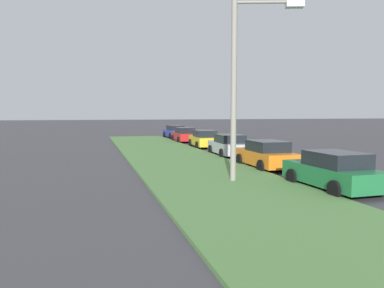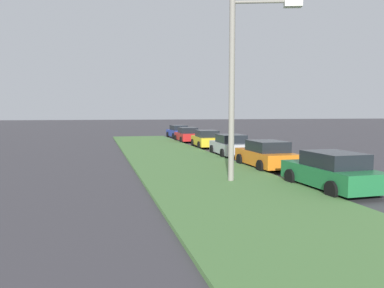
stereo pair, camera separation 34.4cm
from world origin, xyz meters
name	(u,v)px [view 2 (the right image)]	position (x,y,z in m)	size (l,w,h in m)	color
grass_median	(216,181)	(10.00, 6.23, 0.06)	(60.00, 6.00, 0.12)	#517F42
parked_car_green	(331,172)	(7.51, 2.45, 0.72)	(4.34, 2.10, 1.47)	#1E6B38
parked_car_orange	(266,155)	(13.26, 2.41, 0.72)	(4.31, 2.03, 1.47)	orange
parked_car_silver	(230,145)	(19.03, 2.29, 0.72)	(4.38, 2.18, 1.47)	#B2B5BA
parked_car_yellow	(207,139)	(25.25, 2.13, 0.72)	(4.40, 2.21, 1.47)	gold
parked_car_red	(187,135)	(31.36, 2.30, 0.72)	(4.32, 2.06, 1.47)	red
parked_car_blue	(178,132)	(37.65, 1.88, 0.72)	(4.39, 2.20, 1.47)	#23389E
streetlight	(241,77)	(9.68, 5.30, 4.39)	(1.10, 2.80, 7.50)	gray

